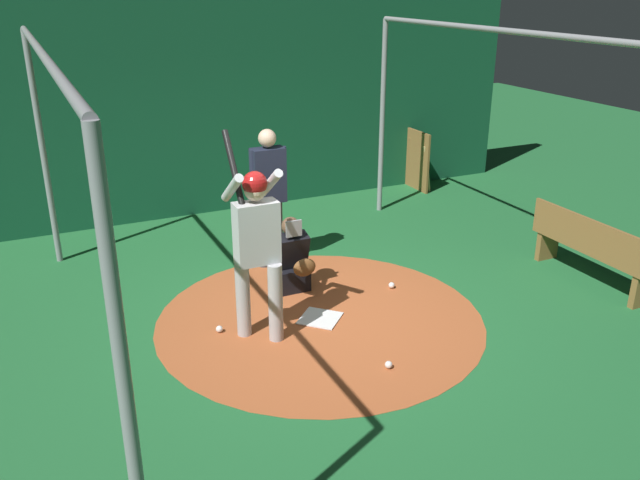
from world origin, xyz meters
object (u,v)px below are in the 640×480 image
baseball_0 (219,329)px  baseball_1 (389,365)px  catcher (291,262)px  umpire (269,190)px  bat_rack (413,160)px  bench (591,248)px  home_plate (320,318)px  batter (256,239)px  baseball_2 (392,285)px

baseball_0 → baseball_1: 1.88m
catcher → umpire: (-0.81, 0.04, 0.66)m
bat_rack → baseball_0: bearing=-52.1°
bench → baseball_1: bench is taller
home_plate → batter: 1.32m
catcher → bat_rack: bat_rack is taller
home_plate → umpire: umpire is taller
umpire → baseball_1: bearing=2.5°
home_plate → bat_rack: bearing=136.7°
baseball_2 → umpire: bearing=-140.7°
umpire → baseball_0: 2.11m
batter → baseball_1: (1.12, 0.92, -1.06)m
home_plate → baseball_0: 1.12m
baseball_1 → umpire: bearing=-177.5°
umpire → baseball_1: 3.01m
home_plate → baseball_0: size_ratio=5.68×
home_plate → bench: 3.51m
batter → bench: (0.44, 4.18, -0.66)m
baseball_1 → home_plate: bearing=-171.5°
catcher → bat_rack: bearing=129.9°
umpire → baseball_0: bearing=-38.3°
baseball_2 → baseball_1: bearing=-31.8°
bat_rack → baseball_1: 6.20m
baseball_0 → catcher: bearing=120.5°
catcher → baseball_2: (0.50, 1.12, -0.32)m
batter → umpire: size_ratio=1.18×
umpire → baseball_1: (2.84, 0.13, -0.98)m
home_plate → baseball_1: baseball_1 is taller
bench → baseball_0: (-0.70, -4.55, -0.40)m
home_plate → baseball_2: 1.18m
home_plate → batter: batter is taller
baseball_0 → baseball_2: (-0.15, 2.23, 0.00)m
catcher → baseball_2: size_ratio=12.67×
bat_rack → batter: bearing=-48.0°
umpire → baseball_2: umpire is taller
batter → baseball_0: size_ratio=29.00×
bench → baseball_2: (-0.85, -2.32, -0.40)m
catcher → baseball_2: 1.27m
baseball_0 → umpire: bearing=141.7°
baseball_2 → baseball_0: bearing=-86.0°
bench → baseball_1: size_ratio=24.02×
catcher → bat_rack: size_ratio=0.88×
umpire → baseball_0: size_ratio=24.52×
baseball_0 → home_plate: bearing=80.4°
baseball_1 → baseball_2: bearing=148.2°
home_plate → baseball_1: bearing=8.5°
baseball_1 → baseball_2: same height
bat_rack → baseball_2: size_ratio=14.32×
bat_rack → baseball_2: (3.56, -2.55, -0.45)m
batter → umpire: batter is taller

